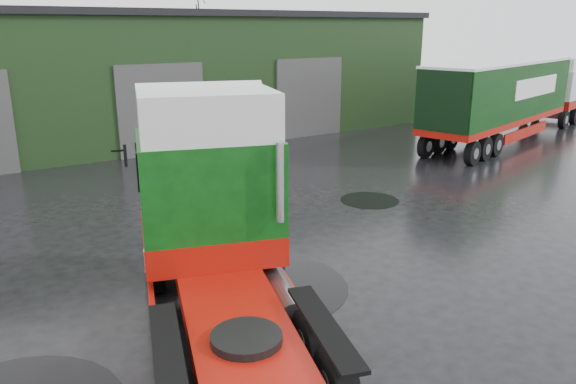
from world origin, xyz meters
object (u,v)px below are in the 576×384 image
(wash_bucket, at_px, (279,255))
(tree_back_b, at_px, (185,52))
(warehouse, at_px, (118,74))
(hero_tractor, at_px, (225,228))
(lorry_right, at_px, (499,103))

(wash_bucket, bearing_deg, tree_back_b, 70.88)
(wash_bucket, height_order, tree_back_b, tree_back_b)
(warehouse, relative_size, wash_bucket, 106.11)
(warehouse, bearing_deg, wash_bucket, -96.22)
(hero_tractor, bearing_deg, warehouse, 94.98)
(warehouse, relative_size, hero_tractor, 4.52)
(lorry_right, relative_size, wash_bucket, 50.10)
(hero_tractor, distance_m, tree_back_b, 34.26)
(hero_tractor, relative_size, lorry_right, 0.47)
(hero_tractor, distance_m, wash_bucket, 4.36)
(hero_tractor, bearing_deg, tree_back_b, 85.50)
(lorry_right, height_order, tree_back_b, tree_back_b)
(hero_tractor, height_order, wash_bucket, hero_tractor)
(lorry_right, distance_m, tree_back_b, 23.71)
(warehouse, height_order, tree_back_b, tree_back_b)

